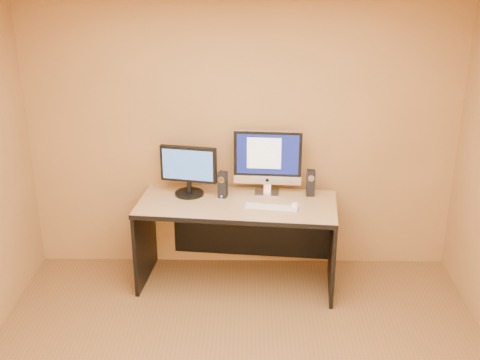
{
  "coord_description": "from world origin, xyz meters",
  "views": [
    {
      "loc": [
        0.06,
        -3.34,
        2.96
      ],
      "look_at": [
        -0.01,
        1.47,
        1.07
      ],
      "focal_mm": 45.0,
      "sensor_mm": 36.0,
      "label": 1
    }
  ],
  "objects": [
    {
      "name": "imac",
      "position": [
        0.23,
        1.8,
        1.12
      ],
      "size": [
        0.64,
        0.28,
        0.61
      ],
      "primitive_type": null,
      "rotation": [
        0.0,
        0.0,
        -0.08
      ],
      "color": "silver",
      "rests_on": "desk"
    },
    {
      "name": "cable_b",
      "position": [
        0.19,
        1.91,
        0.82
      ],
      "size": [
        0.14,
        0.16,
        0.01
      ],
      "primitive_type": "cylinder",
      "rotation": [
        1.57,
        0.0,
        -0.71
      ],
      "color": "black",
      "rests_on": "desk"
    },
    {
      "name": "ceiling",
      "position": [
        0.0,
        0.0,
        2.6
      ],
      "size": [
        4.0,
        4.0,
        0.0
      ],
      "primitive_type": "plane",
      "color": "white",
      "rests_on": "walls"
    },
    {
      "name": "speaker_right",
      "position": [
        0.63,
        1.76,
        0.94
      ],
      "size": [
        0.08,
        0.08,
        0.24
      ],
      "primitive_type": null,
      "rotation": [
        0.0,
        0.0,
        -0.03
      ],
      "color": "black",
      "rests_on": "desk"
    },
    {
      "name": "cable_a",
      "position": [
        0.22,
        1.87,
        0.82
      ],
      "size": [
        0.02,
        0.24,
        0.01
      ],
      "primitive_type": "cylinder",
      "rotation": [
        1.57,
        0.0,
        0.06
      ],
      "color": "black",
      "rests_on": "desk"
    },
    {
      "name": "walls",
      "position": [
        0.0,
        0.0,
        1.3
      ],
      "size": [
        4.0,
        4.0,
        2.6
      ],
      "primitive_type": null,
      "color": "#A77643",
      "rests_on": "ground"
    },
    {
      "name": "keyboard",
      "position": [
        0.26,
        1.45,
        0.83
      ],
      "size": [
        0.49,
        0.2,
        0.02
      ],
      "primitive_type": "cube",
      "rotation": [
        0.0,
        0.0,
        -0.16
      ],
      "color": "silver",
      "rests_on": "desk"
    },
    {
      "name": "mouse",
      "position": [
        0.46,
        1.48,
        0.84
      ],
      "size": [
        0.08,
        0.12,
        0.04
      ],
      "primitive_type": "ellipsoid",
      "rotation": [
        0.0,
        0.0,
        -0.19
      ],
      "color": "white",
      "rests_on": "desk"
    },
    {
      "name": "desk",
      "position": [
        -0.04,
        1.57,
        0.41
      ],
      "size": [
        1.83,
        0.94,
        0.82
      ],
      "primitive_type": null,
      "rotation": [
        0.0,
        0.0,
        -0.1
      ],
      "color": "tan",
      "rests_on": "ground"
    },
    {
      "name": "second_monitor",
      "position": [
        -0.48,
        1.76,
        1.05
      ],
      "size": [
        0.57,
        0.36,
        0.46
      ],
      "primitive_type": null,
      "rotation": [
        0.0,
        0.0,
        -0.2
      ],
      "color": "black",
      "rests_on": "desk"
    },
    {
      "name": "speaker_left",
      "position": [
        -0.17,
        1.71,
        0.94
      ],
      "size": [
        0.09,
        0.1,
        0.24
      ],
      "primitive_type": null,
      "rotation": [
        0.0,
        0.0,
        -0.27
      ],
      "color": "black",
      "rests_on": "desk"
    }
  ]
}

